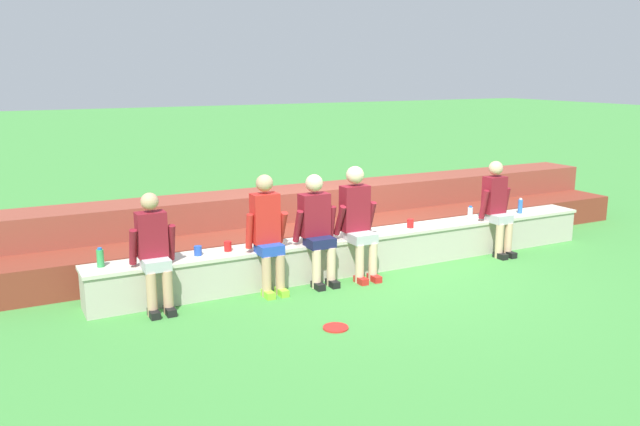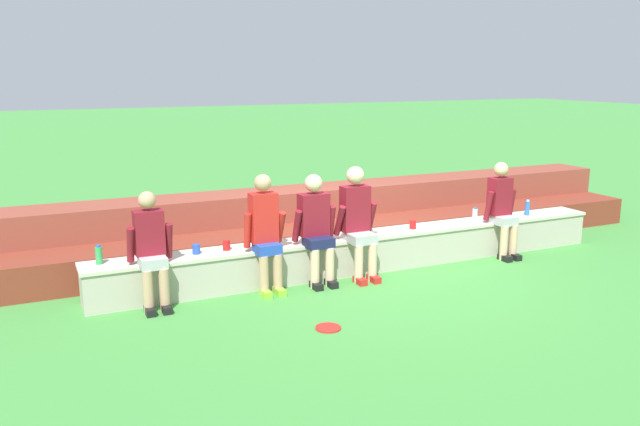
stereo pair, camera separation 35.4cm
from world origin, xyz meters
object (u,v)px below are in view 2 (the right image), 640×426
Objects in this scene: person_far_right at (502,208)px; plastic_cup_right_end at (196,249)px; person_left_of_center at (265,231)px; water_bottle_mid_right at (99,255)px; person_right_of_center at (358,219)px; plastic_cup_middle at (413,224)px; person_center at (316,226)px; frisbee at (328,328)px; plastic_cup_left_end at (226,245)px; water_bottle_mid_left at (475,215)px; person_far_left at (151,248)px; water_bottle_center_gap at (527,208)px.

person_far_right is 12.01× the size of plastic_cup_right_end.
water_bottle_mid_right is (-1.86, 0.29, -0.15)m from person_left_of_center.
plastic_cup_middle is at bearing 12.66° from person_right_of_center.
frisbee is at bearing -109.83° from person_center.
water_bottle_mid_right is (-3.11, 0.29, -0.17)m from person_right_of_center.
plastic_cup_middle is at bearing -0.40° from plastic_cup_right_end.
plastic_cup_middle is 2.62m from plastic_cup_left_end.
person_left_of_center is 0.52m from plastic_cup_left_end.
water_bottle_mid_right is 1.81× the size of plastic_cup_middle.
water_bottle_mid_left reaches higher than frisbee.
plastic_cup_right_end is (0.56, 0.24, -0.14)m from person_far_left.
plastic_cup_right_end reaches higher than frisbee.
plastic_cup_middle is at bearing 170.05° from person_far_right.
person_far_right is at bearing -3.87° from plastic_cup_left_end.
plastic_cup_middle is at bearing -179.94° from water_bottle_center_gap.
plastic_cup_middle is (0.97, 0.22, -0.21)m from person_right_of_center.
person_far_left is 2.58m from person_right_of_center.
person_far_right reaches higher than frisbee.
person_right_of_center is at bearing -173.71° from water_bottle_mid_left.
frisbee is at bearing -141.88° from plastic_cup_middle.
person_right_of_center is at bearing -5.36° from water_bottle_mid_right.
plastic_cup_left_end is at bearing 179.61° from water_bottle_center_gap.
person_far_left is at bearing 179.83° from person_left_of_center.
frisbee is (-0.51, -1.41, -0.72)m from person_center.
person_far_right is 6.19× the size of water_bottle_mid_right.
person_far_left is 1.34m from person_left_of_center.
plastic_cup_right_end is 0.37m from plastic_cup_left_end.
plastic_cup_middle is (2.21, 0.22, -0.20)m from person_left_of_center.
plastic_cup_left_end is at bearing 176.13° from person_far_right.
person_left_of_center is 2.23m from plastic_cup_middle.
person_right_of_center is (2.58, -0.00, 0.07)m from person_far_left.
plastic_cup_right_end is (-0.78, 0.24, -0.20)m from person_left_of_center.
person_center is 2.87m from person_far_right.
water_bottle_center_gap is (5.56, 0.22, -0.09)m from person_far_left.
person_right_of_center is 6.55× the size of water_bottle_mid_right.
person_right_of_center is 11.86× the size of plastic_cup_left_end.
plastic_cup_middle is at bearing 7.21° from person_center.
person_center is at bearing -6.05° from water_bottle_mid_right.
person_right_of_center is 7.00× the size of water_bottle_mid_left.
person_far_right is at bearing -0.78° from person_center.
water_bottle_mid_left is 1.82× the size of plastic_cup_right_end.
plastic_cup_right_end is at bearing 179.77° from water_bottle_mid_left.
person_right_of_center is at bearing -175.78° from water_bottle_center_gap.
plastic_cup_middle is at bearing -1.04° from water_bottle_mid_right.
person_far_right is at bearing -3.37° from plastic_cup_right_end.
water_bottle_mid_left reaches higher than plastic_cup_right_end.
water_bottle_center_gap is at bearing 0.06° from plastic_cup_middle.
plastic_cup_right_end is (-5.00, 0.02, -0.05)m from water_bottle_center_gap.
water_bottle_center_gap is 5.00m from plastic_cup_right_end.
person_far_left reaches higher than plastic_cup_right_end.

